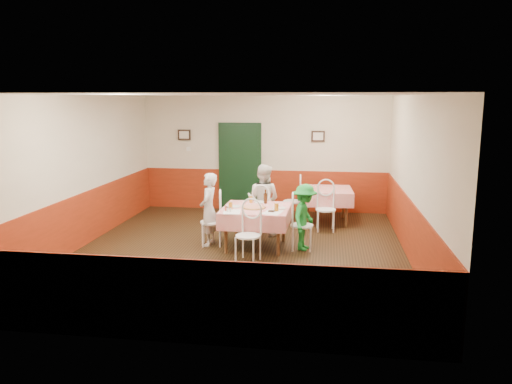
# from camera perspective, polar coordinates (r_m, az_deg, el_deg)

# --- Properties ---
(floor) EXTENTS (7.00, 7.00, 0.00)m
(floor) POSITION_cam_1_polar(r_m,az_deg,el_deg) (9.14, -1.88, -6.81)
(floor) COLOR black
(floor) RESTS_ON ground
(ceiling) EXTENTS (7.00, 7.00, 0.00)m
(ceiling) POSITION_cam_1_polar(r_m,az_deg,el_deg) (8.72, -2.00, 11.04)
(ceiling) COLOR white
(ceiling) RESTS_ON back_wall
(back_wall) EXTENTS (6.00, 0.10, 2.80)m
(back_wall) POSITION_cam_1_polar(r_m,az_deg,el_deg) (12.25, 0.96, 4.37)
(back_wall) COLOR beige
(back_wall) RESTS_ON ground
(front_wall) EXTENTS (6.00, 0.10, 2.80)m
(front_wall) POSITION_cam_1_polar(r_m,az_deg,el_deg) (5.47, -8.43, -3.65)
(front_wall) COLOR beige
(front_wall) RESTS_ON ground
(left_wall) EXTENTS (0.10, 7.00, 2.80)m
(left_wall) POSITION_cam_1_polar(r_m,az_deg,el_deg) (9.80, -19.49, 2.18)
(left_wall) COLOR beige
(left_wall) RESTS_ON ground
(right_wall) EXTENTS (0.10, 7.00, 2.80)m
(right_wall) POSITION_cam_1_polar(r_m,az_deg,el_deg) (8.80, 17.67, 1.39)
(right_wall) COLOR beige
(right_wall) RESTS_ON ground
(wainscot_back) EXTENTS (6.00, 0.03, 1.00)m
(wainscot_back) POSITION_cam_1_polar(r_m,az_deg,el_deg) (12.37, 0.94, 0.22)
(wainscot_back) COLOR maroon
(wainscot_back) RESTS_ON ground
(wainscot_front) EXTENTS (6.00, 0.03, 1.00)m
(wainscot_front) POSITION_cam_1_polar(r_m,az_deg,el_deg) (5.78, -8.14, -12.30)
(wainscot_front) COLOR maroon
(wainscot_front) RESTS_ON ground
(wainscot_left) EXTENTS (0.03, 7.00, 1.00)m
(wainscot_left) POSITION_cam_1_polar(r_m,az_deg,el_deg) (9.96, -19.09, -2.95)
(wainscot_left) COLOR maroon
(wainscot_left) RESTS_ON ground
(wainscot_right) EXTENTS (0.03, 7.00, 1.00)m
(wainscot_right) POSITION_cam_1_polar(r_m,az_deg,el_deg) (8.98, 17.25, -4.28)
(wainscot_right) COLOR maroon
(wainscot_right) RESTS_ON ground
(door) EXTENTS (0.96, 0.06, 2.10)m
(door) POSITION_cam_1_polar(r_m,az_deg,el_deg) (12.33, -1.84, 2.77)
(door) COLOR black
(door) RESTS_ON ground
(picture_left) EXTENTS (0.32, 0.03, 0.26)m
(picture_left) POSITION_cam_1_polar(r_m,az_deg,el_deg) (12.57, -8.20, 6.49)
(picture_left) COLOR black
(picture_left) RESTS_ON back_wall
(picture_right) EXTENTS (0.32, 0.03, 0.26)m
(picture_right) POSITION_cam_1_polar(r_m,az_deg,el_deg) (12.06, 7.11, 6.34)
(picture_right) COLOR black
(picture_right) RESTS_ON back_wall
(thermostat) EXTENTS (0.10, 0.03, 0.10)m
(thermostat) POSITION_cam_1_polar(r_m,az_deg,el_deg) (12.57, -7.72, 4.90)
(thermostat) COLOR white
(thermostat) RESTS_ON back_wall
(main_table) EXTENTS (1.24, 1.24, 0.77)m
(main_table) POSITION_cam_1_polar(r_m,az_deg,el_deg) (9.29, 0.00, -4.09)
(main_table) COLOR red
(main_table) RESTS_ON ground
(second_table) EXTENTS (1.18, 1.18, 0.77)m
(second_table) POSITION_cam_1_polar(r_m,az_deg,el_deg) (11.28, 8.00, -1.56)
(second_table) COLOR red
(second_table) RESTS_ON ground
(chair_left) EXTENTS (0.49, 0.49, 0.90)m
(chair_left) POSITION_cam_1_polar(r_m,az_deg,el_deg) (9.44, -5.11, -3.43)
(chair_left) COLOR white
(chair_left) RESTS_ON ground
(chair_right) EXTENTS (0.44, 0.44, 0.90)m
(chair_right) POSITION_cam_1_polar(r_m,az_deg,el_deg) (9.18, 5.26, -3.84)
(chair_right) COLOR white
(chair_right) RESTS_ON ground
(chair_far) EXTENTS (0.45, 0.45, 0.90)m
(chair_far) POSITION_cam_1_polar(r_m,az_deg,el_deg) (10.09, 0.77, -2.47)
(chair_far) COLOR white
(chair_far) RESTS_ON ground
(chair_near) EXTENTS (0.50, 0.50, 0.90)m
(chair_near) POSITION_cam_1_polar(r_m,az_deg,el_deg) (8.46, -0.92, -5.05)
(chair_near) COLOR white
(chair_near) RESTS_ON ground
(chair_second_a) EXTENTS (0.44, 0.44, 0.90)m
(chair_second_a) POSITION_cam_1_polar(r_m,az_deg,el_deg) (11.29, 4.20, -1.08)
(chair_second_a) COLOR white
(chair_second_a) RESTS_ON ground
(chair_second_b) EXTENTS (0.44, 0.44, 0.90)m
(chair_second_b) POSITION_cam_1_polar(r_m,az_deg,el_deg) (10.53, 7.98, -2.02)
(chair_second_b) COLOR white
(chair_second_b) RESTS_ON ground
(pizza) EXTENTS (0.41, 0.41, 0.03)m
(pizza) POSITION_cam_1_polar(r_m,az_deg,el_deg) (9.14, -0.24, -1.77)
(pizza) COLOR #B74723
(pizza) RESTS_ON main_table
(plate_left) EXTENTS (0.25, 0.25, 0.01)m
(plate_left) POSITION_cam_1_polar(r_m,az_deg,el_deg) (9.25, -2.48, -1.67)
(plate_left) COLOR white
(plate_left) RESTS_ON main_table
(plate_right) EXTENTS (0.25, 0.25, 0.01)m
(plate_right) POSITION_cam_1_polar(r_m,az_deg,el_deg) (9.13, 2.64, -1.85)
(plate_right) COLOR white
(plate_right) RESTS_ON main_table
(plate_far) EXTENTS (0.25, 0.25, 0.01)m
(plate_far) POSITION_cam_1_polar(r_m,az_deg,el_deg) (9.63, 0.53, -1.17)
(plate_far) COLOR white
(plate_far) RESTS_ON main_table
(glass_a) EXTENTS (0.07, 0.07, 0.13)m
(glass_a) POSITION_cam_1_polar(r_m,az_deg,el_deg) (9.04, -2.93, -1.60)
(glass_a) COLOR #BF7219
(glass_a) RESTS_ON main_table
(glass_b) EXTENTS (0.08, 0.08, 0.14)m
(glass_b) POSITION_cam_1_polar(r_m,az_deg,el_deg) (8.90, 2.36, -1.75)
(glass_b) COLOR #BF7219
(glass_b) RESTS_ON main_table
(glass_c) EXTENTS (0.07, 0.07, 0.12)m
(glass_c) POSITION_cam_1_polar(r_m,az_deg,el_deg) (9.61, -0.59, -0.86)
(glass_c) COLOR #BF7219
(glass_c) RESTS_ON main_table
(beer_bottle) EXTENTS (0.07, 0.07, 0.24)m
(beer_bottle) POSITION_cam_1_polar(r_m,az_deg,el_deg) (9.53, 1.09, -0.60)
(beer_bottle) COLOR #381C0A
(beer_bottle) RESTS_ON main_table
(shaker_a) EXTENTS (0.04, 0.04, 0.09)m
(shaker_a) POSITION_cam_1_polar(r_m,az_deg,el_deg) (8.86, -3.28, -1.99)
(shaker_a) COLOR silver
(shaker_a) RESTS_ON main_table
(shaker_b) EXTENTS (0.04, 0.04, 0.09)m
(shaker_b) POSITION_cam_1_polar(r_m,az_deg,el_deg) (8.83, -2.94, -2.02)
(shaker_b) COLOR silver
(shaker_b) RESTS_ON main_table
(shaker_c) EXTENTS (0.04, 0.04, 0.09)m
(shaker_c) POSITION_cam_1_polar(r_m,az_deg,el_deg) (8.92, -3.48, -1.90)
(shaker_c) COLOR #B23319
(shaker_c) RESTS_ON main_table
(menu_left) EXTENTS (0.35, 0.43, 0.00)m
(menu_left) POSITION_cam_1_polar(r_m,az_deg,el_deg) (8.86, -2.76, -2.27)
(menu_left) COLOR white
(menu_left) RESTS_ON main_table
(menu_right) EXTENTS (0.38, 0.46, 0.00)m
(menu_right) POSITION_cam_1_polar(r_m,az_deg,el_deg) (8.81, 1.92, -2.34)
(menu_right) COLOR white
(menu_right) RESTS_ON main_table
(wallet) EXTENTS (0.11, 0.09, 0.02)m
(wallet) POSITION_cam_1_polar(r_m,az_deg,el_deg) (8.86, 1.77, -2.20)
(wallet) COLOR black
(wallet) RESTS_ON main_table
(diner_left) EXTENTS (0.35, 0.52, 1.38)m
(diner_left) POSITION_cam_1_polar(r_m,az_deg,el_deg) (9.40, -5.43, -2.00)
(diner_left) COLOR gray
(diner_left) RESTS_ON ground
(diner_far) EXTENTS (0.82, 0.72, 1.44)m
(diner_far) POSITION_cam_1_polar(r_m,az_deg,el_deg) (10.08, 0.81, -0.90)
(diner_far) COLOR gray
(diner_far) RESTS_ON ground
(diner_right) EXTENTS (0.62, 0.87, 1.22)m
(diner_right) POSITION_cam_1_polar(r_m,az_deg,el_deg) (9.14, 5.59, -2.88)
(diner_right) COLOR gray
(diner_right) RESTS_ON ground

